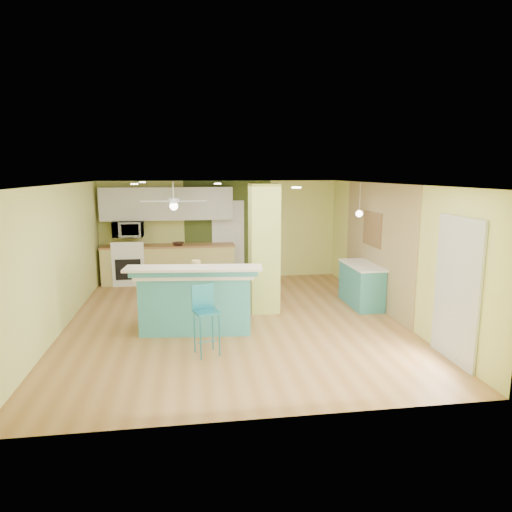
{
  "coord_description": "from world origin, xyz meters",
  "views": [
    {
      "loc": [
        -0.77,
        -8.11,
        2.7
      ],
      "look_at": [
        0.48,
        0.4,
        1.12
      ],
      "focal_mm": 32.0,
      "sensor_mm": 36.0,
      "label": 1
    }
  ],
  "objects_px": {
    "canister": "(196,266)",
    "fruit_bowl": "(178,244)",
    "bar_stool": "(205,308)",
    "side_counter": "(361,285)",
    "peninsula": "(197,298)"
  },
  "relations": [
    {
      "from": "peninsula",
      "to": "canister",
      "type": "height_order",
      "value": "canister"
    },
    {
      "from": "side_counter",
      "to": "fruit_bowl",
      "type": "relative_size",
      "value": 4.46
    },
    {
      "from": "bar_stool",
      "to": "canister",
      "type": "relative_size",
      "value": 5.51
    },
    {
      "from": "side_counter",
      "to": "peninsula",
      "type": "bearing_deg",
      "value": -163.9
    },
    {
      "from": "canister",
      "to": "side_counter",
      "type": "bearing_deg",
      "value": 16.3
    },
    {
      "from": "fruit_bowl",
      "to": "canister",
      "type": "bearing_deg",
      "value": -83.77
    },
    {
      "from": "canister",
      "to": "fruit_bowl",
      "type": "bearing_deg",
      "value": 96.23
    },
    {
      "from": "side_counter",
      "to": "fruit_bowl",
      "type": "distance_m",
      "value": 4.55
    },
    {
      "from": "bar_stool",
      "to": "side_counter",
      "type": "relative_size",
      "value": 0.79
    },
    {
      "from": "peninsula",
      "to": "canister",
      "type": "distance_m",
      "value": 0.58
    },
    {
      "from": "bar_stool",
      "to": "fruit_bowl",
      "type": "height_order",
      "value": "bar_stool"
    },
    {
      "from": "fruit_bowl",
      "to": "canister",
      "type": "distance_m",
      "value": 3.51
    },
    {
      "from": "bar_stool",
      "to": "peninsula",
      "type": "bearing_deg",
      "value": 78.36
    },
    {
      "from": "bar_stool",
      "to": "fruit_bowl",
      "type": "distance_m",
      "value": 4.64
    },
    {
      "from": "peninsula",
      "to": "canister",
      "type": "relative_size",
      "value": 11.93
    }
  ]
}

